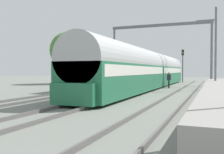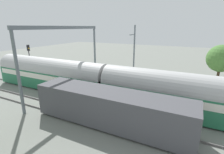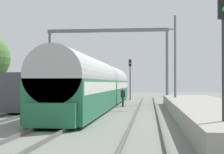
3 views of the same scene
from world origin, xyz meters
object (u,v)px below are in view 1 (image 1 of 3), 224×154
Objects in this scene: freight_car at (105,74)px; person_crossing at (169,79)px; railway_signal_far at (183,61)px; catenary_gantry at (160,41)px; passenger_train at (150,70)px.

person_crossing is (6.25, 2.83, -0.44)m from freight_car.
railway_signal_far is (-0.11, 14.06, 2.29)m from person_crossing.
catenary_gantry is (-2.03, 5.12, 4.63)m from person_crossing.
passenger_train is 18.99× the size of person_crossing.
catenary_gantry is at bearing -73.02° from person_crossing.
passenger_train is at bearing 32.04° from freight_car.
catenary_gantry reaches higher than passenger_train.
passenger_train is 2.56× the size of catenary_gantry.
catenary_gantry is at bearing -102.11° from railway_signal_far.
passenger_train is 2.24m from person_crossing.
freight_car is 6.88m from person_crossing.
freight_car is (-4.23, -2.65, -0.50)m from passenger_train.
railway_signal_far is 9.44m from catenary_gantry.
person_crossing is at bearing -89.55° from railway_signal_far.
person_crossing is at bearing 24.34° from freight_car.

